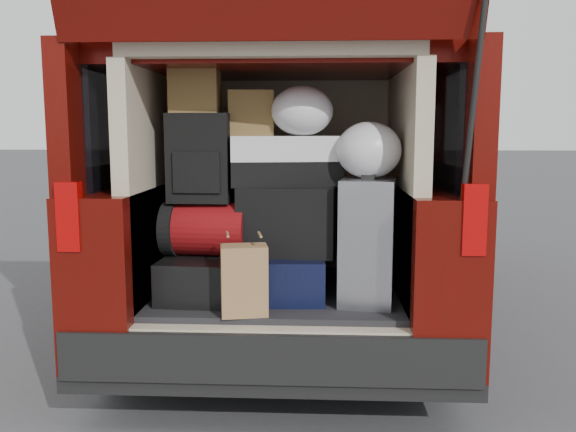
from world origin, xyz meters
name	(u,v)px	position (x,y,z in m)	size (l,w,h in m)	color
ground	(275,410)	(0.00, 0.00, 0.00)	(80.00, 80.00, 0.00)	#3C3C3F
minivan	(291,192)	(0.00, 1.86, 0.91)	(1.90, 5.35, 2.77)	black
load_floor	(278,338)	(0.00, 0.28, 0.28)	(1.24, 1.05, 0.55)	black
black_hardshell	(205,276)	(-0.36, 0.12, 0.65)	(0.38, 0.52, 0.21)	black
navy_hardshell	(283,275)	(0.03, 0.15, 0.66)	(0.41, 0.50, 0.22)	black
silver_roller	(368,240)	(0.46, 0.09, 0.85)	(0.25, 0.41, 0.61)	white
kraft_bag	(244,280)	(-0.12, -0.19, 0.71)	(0.21, 0.13, 0.32)	#9C6A46
red_duffel	(207,229)	(-0.35, 0.14, 0.89)	(0.42, 0.27, 0.27)	maroon
black_soft_case	(288,220)	(0.06, 0.15, 0.94)	(0.48, 0.29, 0.34)	black
backpack	(200,158)	(-0.38, 0.14, 1.25)	(0.31, 0.19, 0.44)	black
twotone_duffel	(285,161)	(0.04, 0.21, 1.24)	(0.55, 0.29, 0.25)	silver
grocery_sack_lower	(195,91)	(-0.40, 0.15, 1.58)	(0.24, 0.19, 0.21)	brown
grocery_sack_upper	(250,113)	(-0.14, 0.24, 1.47)	(0.23, 0.18, 0.23)	brown
plastic_bag_center	(302,111)	(0.13, 0.17, 1.48)	(0.31, 0.29, 0.24)	white
plastic_bag_right	(369,150)	(0.45, 0.07, 1.29)	(0.31, 0.29, 0.27)	white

